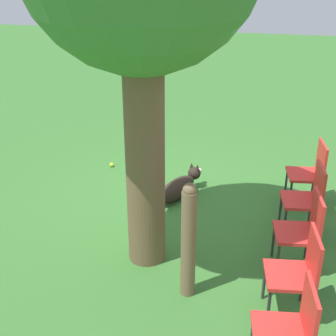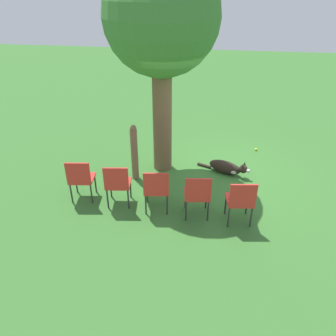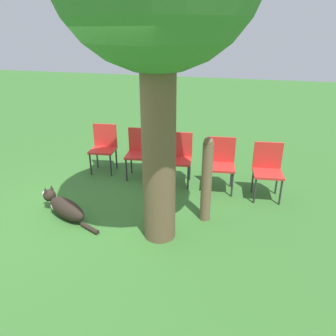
# 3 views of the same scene
# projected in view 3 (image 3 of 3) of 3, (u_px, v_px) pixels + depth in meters

# --- Properties ---
(ground_plane) EXTENTS (30.00, 30.00, 0.00)m
(ground_plane) POSITION_uv_depth(u_px,v_px,m) (92.00, 222.00, 4.55)
(ground_plane) COLOR #38702D
(dog) EXTENTS (0.58, 1.14, 0.37)m
(dog) POSITION_uv_depth(u_px,v_px,m) (64.00, 207.00, 4.64)
(dog) COLOR #2D231C
(dog) RESTS_ON ground_plane
(fence_post) EXTENTS (0.14, 0.14, 1.21)m
(fence_post) POSITION_uv_depth(u_px,v_px,m) (207.00, 180.00, 4.40)
(fence_post) COLOR brown
(fence_post) RESTS_ON ground_plane
(red_chair_0) EXTENTS (0.48, 0.49, 0.87)m
(red_chair_0) POSITION_uv_depth(u_px,v_px,m) (104.00, 145.00, 6.05)
(red_chair_0) COLOR red
(red_chair_0) RESTS_ON ground_plane
(red_chair_1) EXTENTS (0.48, 0.49, 0.87)m
(red_chair_1) POSITION_uv_depth(u_px,v_px,m) (140.00, 150.00, 5.81)
(red_chair_1) COLOR red
(red_chair_1) RESTS_ON ground_plane
(red_chair_2) EXTENTS (0.48, 0.49, 0.87)m
(red_chair_2) POSITION_uv_depth(u_px,v_px,m) (179.00, 155.00, 5.56)
(red_chair_2) COLOR red
(red_chair_2) RESTS_ON ground_plane
(red_chair_3) EXTENTS (0.48, 0.49, 0.87)m
(red_chair_3) POSITION_uv_depth(u_px,v_px,m) (221.00, 161.00, 5.32)
(red_chair_3) COLOR red
(red_chair_3) RESTS_ON ground_plane
(red_chair_4) EXTENTS (0.48, 0.49, 0.87)m
(red_chair_4) POSITION_uv_depth(u_px,v_px,m) (268.00, 167.00, 5.08)
(red_chair_4) COLOR red
(red_chair_4) RESTS_ON ground_plane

